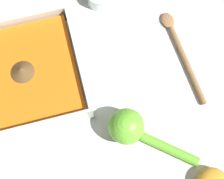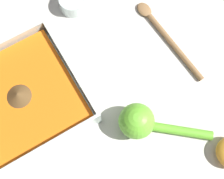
# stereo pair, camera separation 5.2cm
# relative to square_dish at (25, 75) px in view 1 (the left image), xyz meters

# --- Properties ---
(ground_plane) EXTENTS (4.00, 4.00, 0.00)m
(ground_plane) POSITION_rel_square_dish_xyz_m (-0.01, -0.01, -0.02)
(ground_plane) COLOR beige
(square_dish) EXTENTS (0.24, 0.24, 0.06)m
(square_dish) POSITION_rel_square_dish_xyz_m (0.00, 0.00, 0.00)
(square_dish) COLOR silver
(square_dish) RESTS_ON ground_plane
(lemon_squeezer) EXTENTS (0.14, 0.16, 0.07)m
(lemon_squeezer) POSITION_rel_square_dish_xyz_m (-0.17, -0.18, 0.01)
(lemon_squeezer) COLOR #6BC633
(lemon_squeezer) RESTS_ON ground_plane
(wooden_spoon) EXTENTS (0.23, 0.04, 0.01)m
(wooden_spoon) POSITION_rel_square_dish_xyz_m (-0.02, -0.34, -0.02)
(wooden_spoon) COLOR olive
(wooden_spoon) RESTS_ON ground_plane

